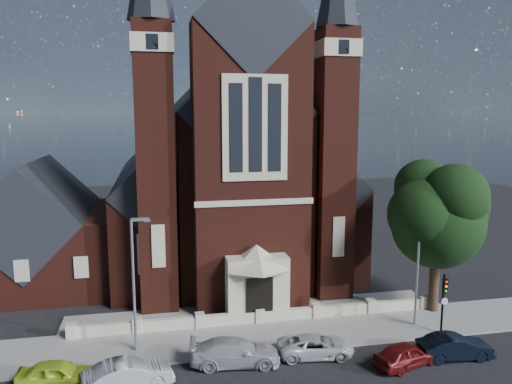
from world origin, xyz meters
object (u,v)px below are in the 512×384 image
at_px(church, 224,174).
at_px(car_navy, 455,347).
at_px(traffic_signal, 444,296).
at_px(car_silver_b, 235,352).
at_px(car_lime_van, 58,374).
at_px(street_tree, 442,217).
at_px(street_lamp_left, 135,277).
at_px(car_silver_a, 128,375).
at_px(parish_hall, 40,236).
at_px(car_white_suv, 316,346).
at_px(street_lamp_right, 419,259).
at_px(car_dark_red, 406,355).

relative_size(church, car_navy, 8.21).
height_order(traffic_signal, car_silver_b, traffic_signal).
bearing_deg(traffic_signal, church, 118.20).
bearing_deg(car_lime_van, church, -22.93).
relative_size(street_tree, street_lamp_left, 1.32).
bearing_deg(car_navy, car_silver_a, 93.02).
xyz_separation_m(street_tree, car_lime_van, (-24.40, -4.84, -6.26)).
xyz_separation_m(parish_hall, street_lamp_left, (8.09, -14.00, 0.59)).
bearing_deg(car_navy, parish_hall, 59.18).
bearing_deg(car_silver_b, car_lime_van, 100.46).
xyz_separation_m(car_white_suv, car_navy, (7.74, -1.86, 0.09)).
relative_size(street_tree, car_white_suv, 2.42).
xyz_separation_m(traffic_signal, car_navy, (-1.00, -2.92, -1.88)).
height_order(street_lamp_left, car_silver_a, street_lamp_left).
bearing_deg(traffic_signal, car_white_suv, -173.12).
height_order(street_lamp_left, street_lamp_right, same).
xyz_separation_m(street_lamp_left, street_lamp_right, (18.00, 0.00, 0.00)).
height_order(car_silver_a, car_dark_red, car_silver_a).
relative_size(car_white_suv, car_navy, 1.04).
relative_size(parish_hall, car_lime_van, 2.97).
relative_size(car_lime_van, car_silver_b, 0.81).
height_order(street_lamp_left, car_navy, street_lamp_left).
relative_size(car_silver_a, car_silver_b, 0.89).
bearing_deg(street_lamp_right, car_silver_a, -167.74).
bearing_deg(car_navy, street_lamp_left, 80.52).
xyz_separation_m(car_dark_red, car_navy, (3.17, 0.24, 0.03)).
relative_size(car_silver_b, car_navy, 1.19).
xyz_separation_m(church, street_lamp_left, (-7.91, -18.94, -3.59)).
bearing_deg(car_lime_van, parish_hall, 18.97).
relative_size(traffic_signal, car_navy, 0.94).
xyz_separation_m(car_silver_a, car_white_suv, (10.52, 1.36, -0.13)).
bearing_deg(traffic_signal, street_lamp_left, 175.24).
height_order(street_lamp_right, car_navy, street_lamp_right).
bearing_deg(church, street_lamp_right, -61.96).
relative_size(parish_hall, car_dark_red, 3.08).
relative_size(street_lamp_right, car_navy, 1.90).
bearing_deg(car_silver_b, street_lamp_left, 71.52).
bearing_deg(parish_hall, car_dark_red, -39.37).
distance_m(street_tree, street_lamp_right, 3.84).
distance_m(church, car_dark_red, 25.75).
relative_size(street_tree, car_silver_a, 2.36).
xyz_separation_m(car_lime_van, car_white_suv, (14.06, 0.50, -0.09)).
height_order(parish_hall, street_tree, street_tree).
relative_size(church, street_tree, 3.26).
xyz_separation_m(street_tree, street_lamp_right, (-2.51, -1.71, -2.36)).
distance_m(street_lamp_left, car_silver_a, 5.56).
bearing_deg(street_tree, church, 126.17).
distance_m(street_tree, car_navy, 9.19).
height_order(car_lime_van, car_navy, same).
relative_size(parish_hall, car_silver_b, 2.40).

